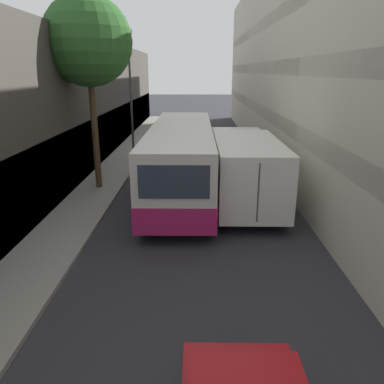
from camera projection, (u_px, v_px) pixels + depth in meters
ground_plane at (196, 202)px, 15.75m from camera, size 150.00×150.00×0.00m
sidewalk_left at (89, 200)px, 15.78m from camera, size 2.06×60.00×0.14m
building_left_shopfront at (29, 125)px, 14.83m from camera, size 2.40×60.00×7.10m
building_right_apartment at (337, 57)px, 13.91m from camera, size 2.40×60.00×11.57m
bus at (182, 158)px, 16.59m from camera, size 2.63×11.40×2.99m
box_truck at (244, 165)px, 15.60m from camera, size 2.46×7.94×2.72m
street_lamp at (130, 73)px, 20.86m from camera, size 0.36×0.80×7.29m
street_tree_left at (88, 42)px, 15.48m from camera, size 3.70×3.70×8.16m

